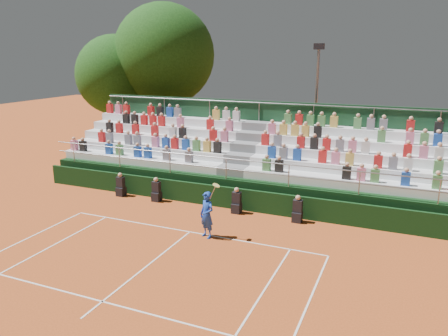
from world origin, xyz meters
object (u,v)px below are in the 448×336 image
at_px(tree_east, 164,55).
at_px(floodlight_mast, 316,97).
at_px(tennis_player, 207,215).
at_px(tree_west, 116,75).

relative_size(tree_east, floodlight_mast, 1.39).
bearing_deg(tennis_player, floodlight_mast, 82.69).
xyz_separation_m(tree_east, floodlight_mast, (11.12, -1.21, -2.39)).
distance_m(tree_west, tree_east, 3.79).
bearing_deg(tennis_player, tree_east, 125.52).
height_order(tennis_player, tree_east, tree_east).
bearing_deg(tree_east, tree_west, -159.32).
xyz_separation_m(tree_west, floodlight_mast, (14.41, 0.03, -0.98)).
relative_size(tennis_player, floodlight_mast, 0.30).
relative_size(tree_west, floodlight_mast, 1.10).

